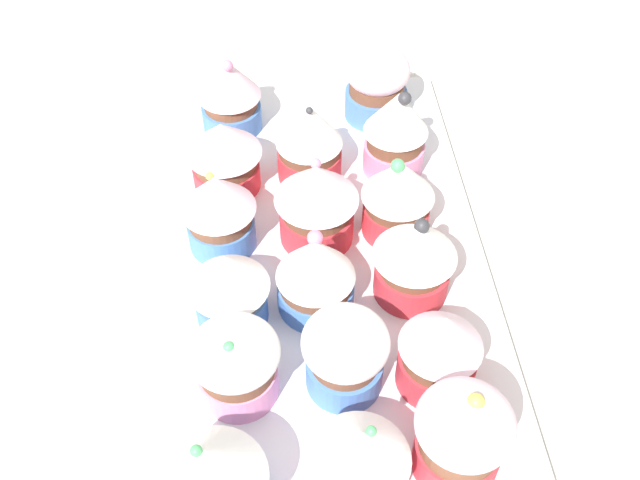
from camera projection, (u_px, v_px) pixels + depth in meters
ground_plane at (320, 286)px, 60.49cm from camera, size 180.00×180.00×3.00cm
baking_tray at (320, 270)px, 58.92cm from camera, size 48.17×26.70×1.20cm
cupcake_0 at (462, 436)px, 44.42cm from camera, size 6.08×6.08×7.76cm
cupcake_1 at (440, 350)px, 48.72cm from camera, size 5.66×5.66×7.33cm
cupcake_2 at (414, 258)px, 53.95cm from camera, size 6.29×6.29×7.61cm
cupcake_3 at (398, 196)px, 58.12cm from camera, size 5.87×5.87×7.86cm
cupcake_4 at (396, 131)px, 62.84cm from camera, size 5.59×5.59×8.67cm
cupcake_5 at (377, 84)px, 68.41cm from camera, size 6.00×6.00×7.20cm
cupcake_6 at (359, 458)px, 43.84cm from camera, size 6.31×6.31×7.11cm
cupcake_7 at (345, 353)px, 48.74cm from camera, size 5.89×5.89×6.86cm
cupcake_8 at (316, 273)px, 53.15cm from camera, size 5.86×5.86×7.63cm
cupcake_9 at (320, 201)px, 57.50cm from camera, size 6.70×6.70×8.03cm
cupcake_10 at (308, 142)px, 62.46cm from camera, size 5.74×5.74×7.97cm
cupcake_11 at (212, 478)px, 42.73cm from camera, size 6.68×6.68×7.57cm
cupcake_12 at (236, 363)px, 48.53cm from camera, size 6.07×6.07×6.54cm
cupcake_13 at (229, 286)px, 52.38cm from camera, size 5.96×5.96×6.93cm
cupcake_14 at (219, 210)px, 57.15cm from camera, size 5.95×5.95×7.59cm
cupcake_15 at (224, 154)px, 61.91cm from camera, size 6.46×6.46×6.81cm
cupcake_16 at (230, 94)px, 67.09cm from camera, size 5.80×5.80×7.74cm
napkin at (353, 42)px, 80.92cm from camera, size 12.63×12.73×0.60cm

